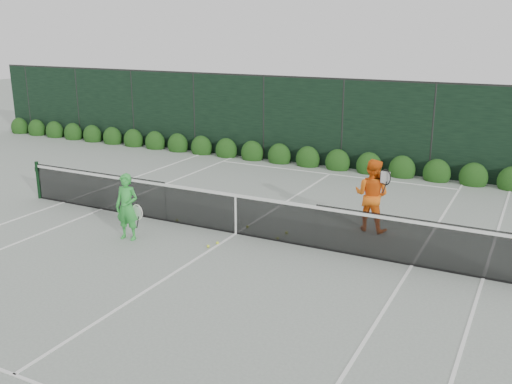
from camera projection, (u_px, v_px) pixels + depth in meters
The scene contains 8 objects.
ground at pixel (236, 234), 13.45m from camera, with size 80.00×80.00×0.00m, color gray.
tennis_net at pixel (235, 212), 13.31m from camera, with size 12.90×0.10×1.07m.
player_woman at pixel (127, 207), 12.92m from camera, with size 0.65×0.43×1.54m.
player_man at pixel (372, 195), 13.47m from camera, with size 0.95×0.74×1.75m.
court_lines at pixel (236, 234), 13.44m from camera, with size 11.03×23.83×0.01m.
windscreen_fence at pixel (165, 203), 10.71m from camera, with size 32.00×21.07×3.06m.
hedge_row at pixel (338, 163), 19.49m from camera, with size 31.66×0.65×0.94m.
tennis_balls at pixel (235, 234), 13.33m from camera, with size 2.88×1.64×0.07m.
Camera 1 is at (6.20, -11.03, 4.68)m, focal length 40.00 mm.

